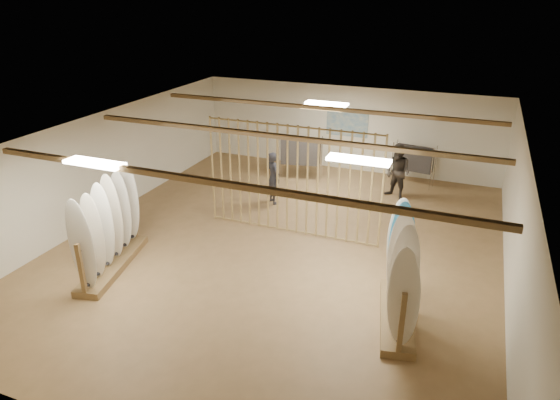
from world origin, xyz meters
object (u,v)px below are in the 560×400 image
at_px(rack_left, 110,239).
at_px(shopper_b, 398,168).
at_px(clothing_rack_a, 301,152).
at_px(rack_right, 400,287).
at_px(clothing_rack_b, 414,158).
at_px(shopper_a, 273,175).

distance_m(rack_left, shopper_b, 8.14).
bearing_deg(clothing_rack_a, rack_right, -68.03).
height_order(rack_left, clothing_rack_b, rack_left).
xyz_separation_m(rack_left, rack_right, (6.16, 0.42, 0.02)).
bearing_deg(rack_left, shopper_a, 54.45).
bearing_deg(shopper_b, clothing_rack_b, 104.25).
relative_size(rack_right, clothing_rack_a, 1.63).
bearing_deg(clothing_rack_a, clothing_rack_b, 2.11).
height_order(rack_right, shopper_a, rack_right).
bearing_deg(shopper_a, clothing_rack_b, -96.51).
bearing_deg(rack_right, shopper_b, 88.89).
height_order(clothing_rack_a, shopper_b, shopper_b).
distance_m(rack_right, clothing_rack_b, 7.20).
relative_size(rack_right, shopper_b, 1.26).
bearing_deg(clothing_rack_b, shopper_a, -129.28).
xyz_separation_m(rack_left, clothing_rack_b, (5.40, 7.58, 0.17)).
height_order(clothing_rack_b, shopper_a, shopper_a).
bearing_deg(rack_left, shopper_b, 37.70).
relative_size(clothing_rack_a, clothing_rack_b, 1.06).
relative_size(clothing_rack_a, shopper_a, 0.83).
relative_size(clothing_rack_a, shopper_b, 0.77).
distance_m(clothing_rack_b, shopper_b, 1.29).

